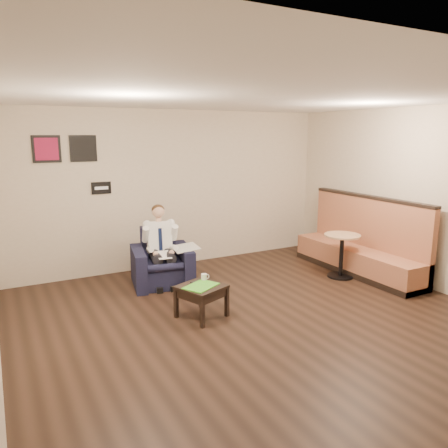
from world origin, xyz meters
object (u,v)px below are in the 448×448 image
seated_man (163,249)px  coffee_mug (204,277)px  green_folder (201,286)px  banquette (359,236)px  armchair (162,258)px  side_table (202,301)px  smartphone (196,282)px  cafe_table (341,256)px

seated_man → coffee_mug: (0.14, -1.19, -0.12)m
green_folder → banquette: size_ratio=0.17×
armchair → coffee_mug: (0.12, -1.31, 0.04)m
armchair → coffee_mug: armchair is taller
armchair → side_table: size_ratio=1.72×
smartphone → cafe_table: (2.79, 0.22, -0.07)m
green_folder → banquette: (3.22, 0.46, 0.22)m
green_folder → cafe_table: cafe_table is taller
banquette → armchair: bearing=161.9°
green_folder → cafe_table: size_ratio=0.59×
armchair → banquette: bearing=-6.9°
green_folder → smartphone: bearing=87.1°
seated_man → cafe_table: size_ratio=1.64×
coffee_mug → smartphone: 0.14m
armchair → coffee_mug: 1.31m
armchair → cafe_table: 2.99m
seated_man → banquette: 3.36m
side_table → coffee_mug: bearing=54.7°
coffee_mug → cafe_table: 2.67m
smartphone → banquette: size_ratio=0.05×
armchair → banquette: size_ratio=0.35×
coffee_mug → banquette: bearing=4.8°
green_folder → armchair: bearing=89.3°
seated_man → green_folder: (0.00, -1.39, -0.16)m
side_table → banquette: 3.26m
seated_man → side_table: bearing=-77.9°
seated_man → smartphone: 1.21m
side_table → cafe_table: size_ratio=0.72×
smartphone → armchair: bearing=78.6°
side_table → cafe_table: cafe_table is taller
coffee_mug → seated_man: bearing=96.9°
seated_man → cafe_table: seated_man is taller
seated_man → smartphone: bearing=-78.2°
seated_man → coffee_mug: size_ratio=13.19×
smartphone → cafe_table: size_ratio=0.18×
side_table → smartphone: 0.27m
green_folder → side_table: bearing=54.7°
coffee_mug → smartphone: bearing=-176.1°
green_folder → coffee_mug: (0.14, 0.20, 0.04)m
green_folder → banquette: bearing=8.1°
side_table → cafe_table: (2.78, 0.38, 0.15)m
seated_man → banquette: size_ratio=0.47×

